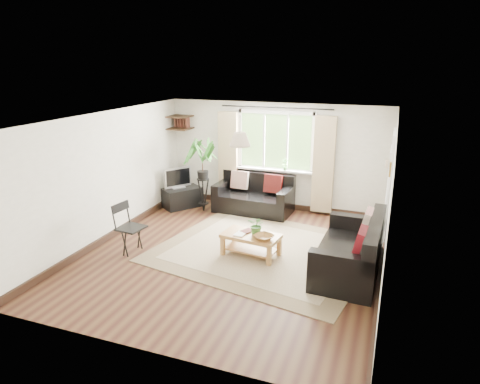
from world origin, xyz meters
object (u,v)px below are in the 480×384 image
(sofa_back, at_px, (253,195))
(palm_stand, at_px, (203,176))
(folding_chair, at_px, (131,229))
(sofa_right, at_px, (349,247))
(coffee_table, at_px, (251,245))
(tv_stand, at_px, (182,197))

(sofa_back, distance_m, palm_stand, 1.20)
(palm_stand, xyz_separation_m, folding_chair, (-0.27, -2.43, -0.37))
(sofa_right, bearing_deg, folding_chair, -79.42)
(palm_stand, bearing_deg, sofa_back, 16.49)
(coffee_table, xyz_separation_m, palm_stand, (-1.75, 1.84, 0.62))
(sofa_back, xyz_separation_m, coffee_table, (0.67, -2.16, -0.20))
(coffee_table, distance_m, tv_stand, 3.01)
(sofa_right, xyz_separation_m, tv_stand, (-3.99, 1.95, -0.21))
(sofa_right, relative_size, coffee_table, 1.89)
(coffee_table, height_order, folding_chair, folding_chair)
(coffee_table, height_order, palm_stand, palm_stand)
(palm_stand, bearing_deg, tv_stand, 172.46)
(tv_stand, relative_size, folding_chair, 0.95)
(coffee_table, bearing_deg, palm_stand, 133.59)
(sofa_back, bearing_deg, sofa_right, -40.49)
(sofa_back, xyz_separation_m, tv_stand, (-1.65, -0.24, -0.17))
(tv_stand, bearing_deg, sofa_back, -45.55)
(sofa_back, bearing_deg, palm_stand, -160.78)
(sofa_back, height_order, folding_chair, folding_chair)
(sofa_right, bearing_deg, tv_stand, -113.99)
(coffee_table, bearing_deg, tv_stand, 140.54)
(coffee_table, xyz_separation_m, folding_chair, (-2.03, -0.59, 0.25))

